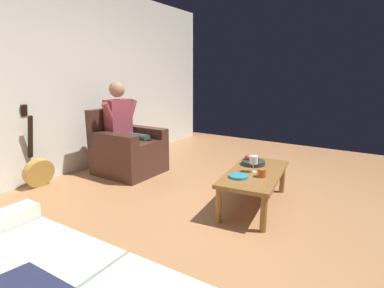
% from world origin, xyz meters
% --- Properties ---
extents(ground_plane, '(6.79, 6.79, 0.00)m').
position_xyz_m(ground_plane, '(0.00, 0.00, 0.00)').
color(ground_plane, '#A37047').
extents(wall_back, '(6.06, 0.06, 2.68)m').
position_xyz_m(wall_back, '(0.00, -2.65, 1.34)').
color(wall_back, silver).
rests_on(wall_back, ground).
extents(armchair, '(0.79, 0.84, 0.92)m').
position_xyz_m(armchair, '(-0.26, -1.93, 0.32)').
color(armchair, '#40231D').
rests_on(armchair, ground).
extents(person_seated, '(0.65, 0.60, 1.30)m').
position_xyz_m(person_seated, '(-0.26, -1.96, 0.70)').
color(person_seated, brown).
rests_on(person_seated, ground).
extents(coffee_table, '(1.20, 0.68, 0.39)m').
position_xyz_m(coffee_table, '(-0.19, 0.03, 0.33)').
color(coffee_table, brown).
rests_on(coffee_table, ground).
extents(guitar, '(0.37, 0.28, 1.04)m').
position_xyz_m(guitar, '(0.78, -2.45, 0.23)').
color(guitar, '#AD853D').
rests_on(guitar, ground).
extents(wine_glass_near, '(0.09, 0.09, 0.18)m').
position_xyz_m(wine_glass_near, '(-0.16, 0.02, 0.51)').
color(wine_glass_near, silver).
rests_on(wine_glass_near, coffee_table).
extents(fruit_bowl, '(0.26, 0.26, 0.11)m').
position_xyz_m(fruit_bowl, '(-0.41, -0.08, 0.42)').
color(fruit_bowl, '#273030').
rests_on(fruit_bowl, coffee_table).
extents(decorative_dish, '(0.19, 0.19, 0.02)m').
position_xyz_m(decorative_dish, '(0.08, -0.03, 0.40)').
color(decorative_dish, teal).
rests_on(decorative_dish, coffee_table).
extents(candle_jar, '(0.09, 0.09, 0.08)m').
position_xyz_m(candle_jar, '(-0.06, 0.15, 0.43)').
color(candle_jar, '#B9501F').
rests_on(candle_jar, coffee_table).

